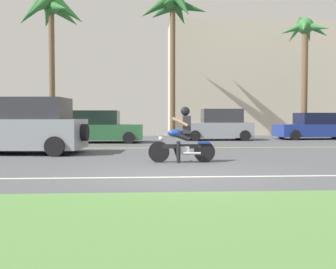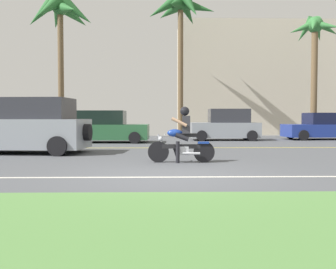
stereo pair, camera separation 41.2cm
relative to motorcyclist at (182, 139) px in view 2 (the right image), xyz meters
The scene contains 14 objects.
ground 0.96m from the motorcyclist, 121.00° to the left, with size 56.00×30.00×0.04m, color #4C4F54.
grass_median 6.55m from the motorcyclist, 93.12° to the right, with size 56.00×3.80×0.06m, color #548442.
lane_line_near 2.77m from the motorcyclist, 97.57° to the right, with size 50.40×0.12×0.01m, color silver.
lane_line_far 5.23m from the motorcyclist, 93.91° to the left, with size 50.40×0.12×0.01m, color yellow.
motorcyclist is the anchor object (origin of this frame).
suv_nearby 6.09m from the motorcyclist, 150.91° to the left, with size 4.69×2.49×1.90m.
parked_car_0 13.10m from the motorcyclist, 129.49° to the left, with size 4.00×2.12×1.53m.
parked_car_1 9.36m from the motorcyclist, 111.11° to the left, with size 4.36×2.11×1.56m.
parked_car_2 10.87m from the motorcyclist, 74.00° to the left, with size 3.67×1.96×1.69m.
parked_car_3 14.03m from the motorcyclist, 51.61° to the left, with size 4.59×2.16×1.48m.
palm_tree_0 16.68m from the motorcyclist, 56.02° to the left, with size 3.23×3.02×7.42m.
palm_tree_1 15.29m from the motorcyclist, 86.99° to the left, with size 4.38×4.27×9.02m.
palm_tree_2 16.68m from the motorcyclist, 115.60° to the left, with size 4.38×4.38×8.79m.
building_far 20.28m from the motorcyclist, 68.36° to the left, with size 13.07×4.00×8.06m, color beige.
Camera 2 is at (-0.28, -8.43, 1.25)m, focal length 42.38 mm.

